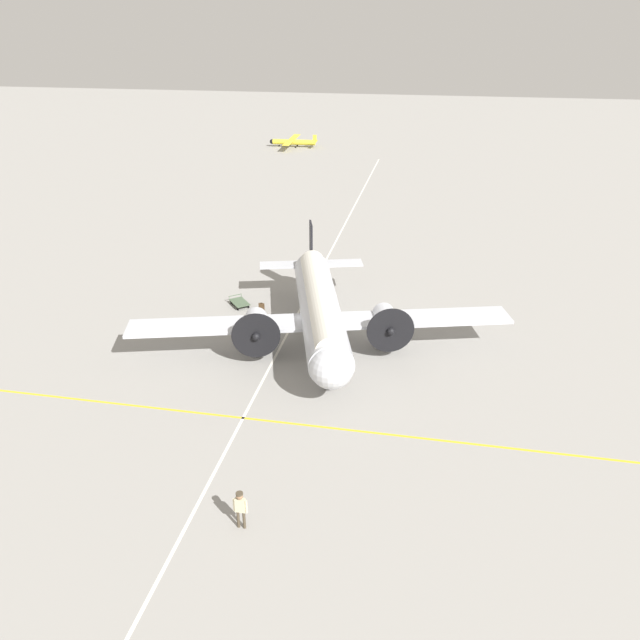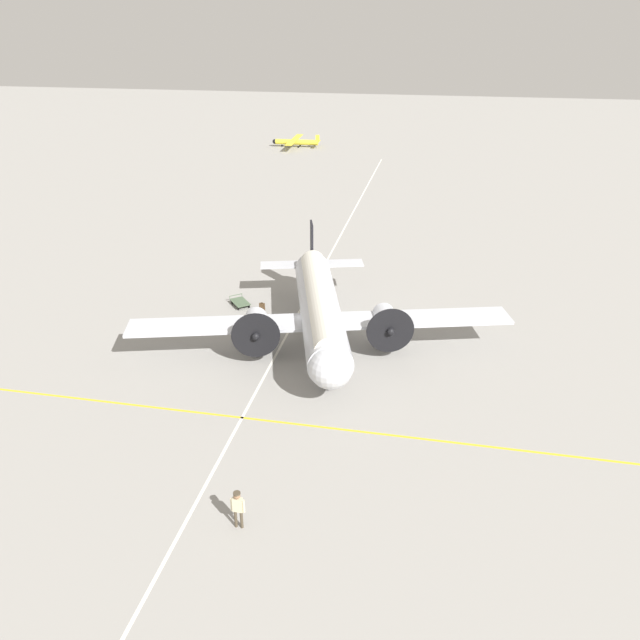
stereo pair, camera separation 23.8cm
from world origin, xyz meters
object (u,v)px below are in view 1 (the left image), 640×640
at_px(crew_foreground, 240,506).
at_px(airliner_main, 321,311).
at_px(baggage_cart, 239,302).
at_px(suitcase_near_door, 262,307).
at_px(light_aircraft_distant, 293,142).

bearing_deg(crew_foreground, airliner_main, 89.94).
relative_size(airliner_main, baggage_cart, 11.94).
bearing_deg(crew_foreground, baggage_cart, 108.44).
bearing_deg(baggage_cart, crew_foreground, -22.09).
xyz_separation_m(airliner_main, baggage_cart, (-7.09, 5.05, -2.24)).
xyz_separation_m(suitcase_near_door, baggage_cart, (-1.85, 0.54, -0.03)).
bearing_deg(suitcase_near_door, crew_foreground, -76.53).
distance_m(suitcase_near_door, light_aircraft_distant, 64.46).
bearing_deg(suitcase_near_door, baggage_cart, 163.61).
bearing_deg(airliner_main, light_aircraft_distant, 178.88).
xyz_separation_m(airliner_main, suitcase_near_door, (-5.24, 4.50, -2.22)).
xyz_separation_m(crew_foreground, baggage_cart, (-6.86, 21.47, -0.89)).
xyz_separation_m(baggage_cart, light_aircraft_distant, (-10.60, 62.70, 0.57)).
bearing_deg(airliner_main, crew_foreground, -16.53).
bearing_deg(airliner_main, baggage_cart, -141.21).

